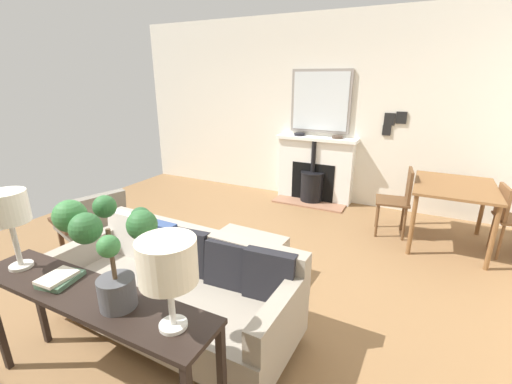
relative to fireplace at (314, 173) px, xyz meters
The scene contains 18 objects.
ground_plane 2.76m from the fireplace, ahead, with size 5.83×6.21×0.01m, color olive.
wall_left 1.03m from the fireplace, 129.53° to the right, with size 0.12×6.21×2.88m, color silver.
fireplace is the anchor object (origin of this frame).
mirror_over_mantel 1.14m from the fireplace, behind, with size 0.04×0.95×0.96m.
mantel_bowl_near 0.68m from the fireplace, 95.28° to the right, with size 0.17×0.17×0.04m.
mantel_bowl_far 0.70m from the fireplace, 94.70° to the left, with size 0.17×0.17×0.04m.
sofa 3.41m from the fireplace, ahead, with size 0.87×1.98×0.79m.
ottoman 2.54m from the fireplace, ahead, with size 0.55×0.75×0.41m.
armchair_accent 3.35m from the fireplace, 27.86° to the right, with size 0.81×0.74×0.80m.
console_table 4.19m from the fireplace, ahead, with size 0.34×1.66×0.78m.
table_lamp_near_end 4.29m from the fireplace, ahead, with size 0.24×0.24×0.52m.
table_lamp_far_end 4.27m from the fireplace, ahead, with size 0.28×0.28×0.47m.
potted_plant 4.23m from the fireplace, ahead, with size 0.45×0.45×0.60m.
book_stack 4.20m from the fireplace, ahead, with size 0.25×0.21×0.05m.
dining_table 2.11m from the fireplace, 67.53° to the left, with size 1.07×0.87×0.76m.
dining_chair_near_fireplace 1.58m from the fireplace, 59.95° to the left, with size 0.45×0.45×0.88m.
dining_chair_by_back_wall 2.64m from the fireplace, 72.11° to the left, with size 0.45×0.45×0.82m.
photo_gallery_row 1.40m from the fireplace, 96.90° to the left, with size 0.02×0.31×0.35m.
Camera 1 is at (2.53, 1.81, 1.95)m, focal length 24.01 mm.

